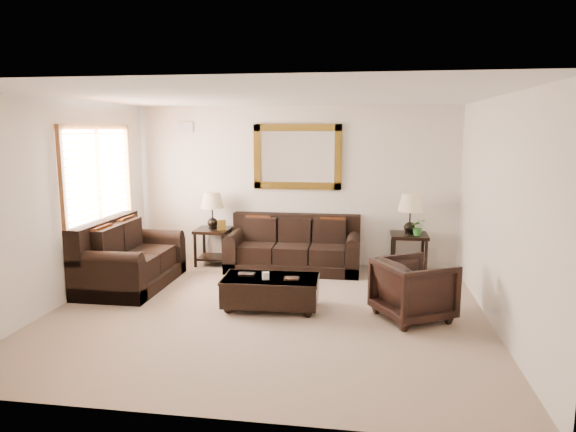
% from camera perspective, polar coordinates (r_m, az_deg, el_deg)
% --- Properties ---
extents(room, '(5.51, 5.01, 2.71)m').
position_cam_1_polar(room, '(6.37, -2.43, 0.93)').
color(room, gray).
rests_on(room, ground).
extents(window, '(0.07, 1.96, 1.66)m').
position_cam_1_polar(window, '(8.13, -20.22, 3.65)').
color(window, white).
rests_on(window, room).
extents(mirror, '(1.50, 0.06, 1.10)m').
position_cam_1_polar(mirror, '(8.74, 1.04, 6.58)').
color(mirror, '#4E330F').
rests_on(mirror, room).
extents(air_vent, '(0.25, 0.02, 0.18)m').
position_cam_1_polar(air_vent, '(9.20, -11.28, 9.67)').
color(air_vent, '#999999').
rests_on(air_vent, room).
extents(sofa, '(2.17, 0.94, 0.89)m').
position_cam_1_polar(sofa, '(8.57, 0.66, -3.81)').
color(sofa, black).
rests_on(sofa, room).
extents(loveseat, '(1.05, 1.77, 0.99)m').
position_cam_1_polar(loveseat, '(8.03, -17.41, -4.85)').
color(loveseat, black).
rests_on(loveseat, room).
extents(end_table_left, '(0.57, 0.57, 1.26)m').
position_cam_1_polar(end_table_left, '(8.87, -8.37, -0.17)').
color(end_table_left, black).
rests_on(end_table_left, room).
extents(end_table_right, '(0.59, 0.59, 1.29)m').
position_cam_1_polar(end_table_right, '(8.51, 13.38, -0.61)').
color(end_table_right, black).
rests_on(end_table_right, room).
extents(coffee_table, '(1.26, 0.72, 0.53)m').
position_cam_1_polar(coffee_table, '(6.72, -1.94, -8.13)').
color(coffee_table, black).
rests_on(coffee_table, room).
extents(armchair, '(1.05, 1.07, 0.83)m').
position_cam_1_polar(armchair, '(6.52, 13.79, -7.59)').
color(armchair, black).
rests_on(armchair, floor).
extents(potted_plant, '(0.27, 0.29, 0.21)m').
position_cam_1_polar(potted_plant, '(8.43, 14.28, -1.40)').
color(potted_plant, '#296121').
rests_on(potted_plant, end_table_right).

